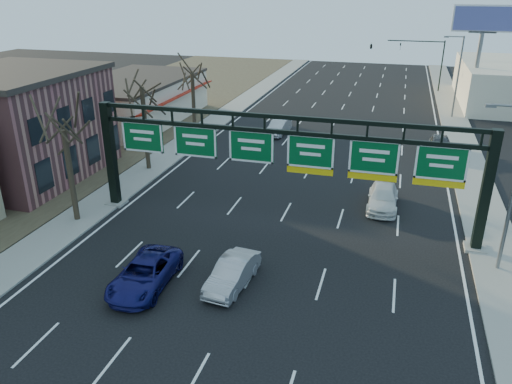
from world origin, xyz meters
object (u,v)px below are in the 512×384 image
(sign_gantry, at_px, (283,156))
(car_blue_suv, at_px, (145,274))
(car_white_wagon, at_px, (383,198))
(car_silver_sedan, at_px, (232,273))

(sign_gantry, bearing_deg, car_blue_suv, -120.32)
(car_blue_suv, distance_m, car_white_wagon, 17.30)
(car_blue_suv, xyz_separation_m, car_white_wagon, (11.11, 13.27, -0.02))
(sign_gantry, distance_m, car_silver_sedan, 8.38)
(car_blue_suv, bearing_deg, car_white_wagon, 47.65)
(car_silver_sedan, relative_size, car_white_wagon, 0.88)
(car_silver_sedan, bearing_deg, car_blue_suv, -156.96)
(car_silver_sedan, bearing_deg, car_white_wagon, 66.12)
(sign_gantry, xyz_separation_m, car_blue_suv, (-5.07, -8.67, -3.90))
(car_blue_suv, distance_m, car_silver_sedan, 4.44)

